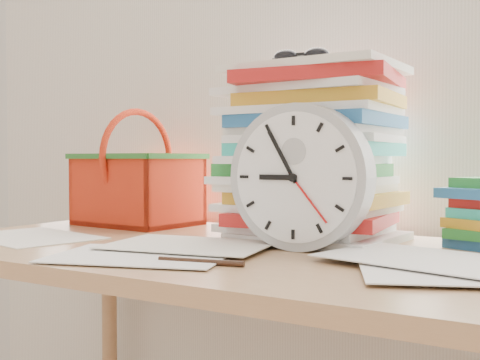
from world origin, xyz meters
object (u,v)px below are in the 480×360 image
Objects in this scene: clock at (301,177)px; paper_stack at (313,154)px; basket at (138,168)px; desk at (249,285)px.

paper_stack is at bearing 105.82° from clock.
basket is (-0.51, 0.02, -0.04)m from paper_stack.
desk is 4.71× the size of basket.
clock is at bearing -74.18° from paper_stack.
basket reaches higher than clock.
desk is 0.55m from basket.
clock reaches higher than desk.
clock is (0.10, 0.02, 0.21)m from desk.
paper_stack reaches higher than desk.
clock is at bearing 12.59° from desk.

